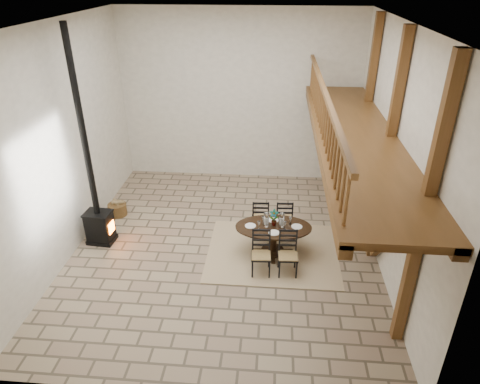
# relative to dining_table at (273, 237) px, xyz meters

# --- Properties ---
(ground) EXTENTS (8.00, 8.00, 0.00)m
(ground) POSITION_rel_dining_table_xyz_m (-1.12, 0.13, -0.41)
(ground) COLOR #9A8566
(ground) RESTS_ON ground
(room_shell) EXTENTS (7.02, 8.02, 5.01)m
(room_shell) POSITION_rel_dining_table_xyz_m (0.07, 0.13, 2.60)
(room_shell) COLOR white
(room_shell) RESTS_ON ground
(rug) EXTENTS (3.00, 2.50, 0.02)m
(rug) POSITION_rel_dining_table_xyz_m (0.00, -0.00, -0.40)
(rug) COLOR tan
(rug) RESTS_ON ground
(dining_table) EXTENTS (1.78, 1.97, 1.11)m
(dining_table) POSITION_rel_dining_table_xyz_m (0.00, 0.00, 0.00)
(dining_table) COLOR black
(dining_table) RESTS_ON ground
(wood_stove) EXTENTS (0.66, 0.53, 5.00)m
(wood_stove) POSITION_rel_dining_table_xyz_m (-4.12, 0.11, 0.72)
(wood_stove) COLOR black
(wood_stove) RESTS_ON ground
(log_basket) EXTENTS (0.49, 0.49, 0.40)m
(log_basket) POSITION_rel_dining_table_xyz_m (-4.17, 1.37, -0.24)
(log_basket) COLOR brown
(log_basket) RESTS_ON ground
(log_stack) EXTENTS (0.40, 0.41, 0.21)m
(log_stack) POSITION_rel_dining_table_xyz_m (-4.33, 1.26, -0.31)
(log_stack) COLOR tan
(log_stack) RESTS_ON ground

